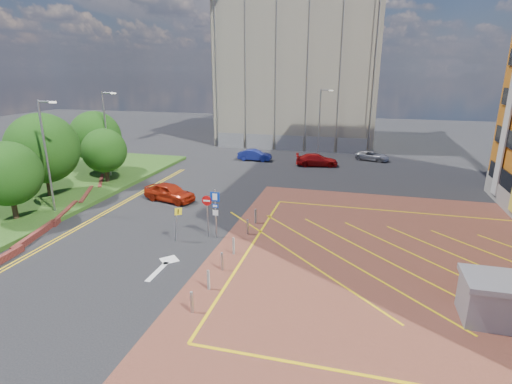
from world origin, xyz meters
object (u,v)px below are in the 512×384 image
at_px(lamp_left_near, 47,152).
at_px(lamp_left_far, 107,131).
at_px(car_blue_back, 255,155).
at_px(tree_a, 8,174).
at_px(lamp_back, 320,120).
at_px(car_silver_back, 372,156).
at_px(tree_b, 43,148).
at_px(tree_c, 104,151).
at_px(car_red_left, 170,192).
at_px(tree_d, 95,137).
at_px(sign_cluster, 212,209).
at_px(warning_sign, 177,220).
at_px(car_red_back, 317,160).

bearing_deg(lamp_left_near, lamp_left_far, 101.31).
bearing_deg(car_blue_back, tree_a, 154.55).
relative_size(lamp_left_far, lamp_back, 1.00).
bearing_deg(lamp_back, lamp_left_far, -139.14).
bearing_deg(car_blue_back, car_silver_back, -74.85).
relative_size(tree_b, tree_c, 1.38).
distance_m(lamp_back, car_red_left, 23.43).
relative_size(tree_a, car_blue_back, 1.39).
distance_m(tree_d, car_silver_back, 30.45).
relative_size(tree_c, sign_cluster, 1.53).
bearing_deg(sign_cluster, tree_b, 165.74).
bearing_deg(tree_d, warning_sign, -41.44).
relative_size(car_red_left, car_blue_back, 1.12).
relative_size(tree_c, warning_sign, 2.18).
height_order(lamp_left_far, car_red_back, lamp_left_far).
relative_size(tree_a, car_red_back, 1.18).
relative_size(lamp_left_near, lamp_back, 1.00).
distance_m(tree_c, car_red_left, 8.70).
xyz_separation_m(lamp_left_far, car_blue_back, (11.56, 11.22, -4.02)).
distance_m(tree_a, car_silver_back, 36.38).
distance_m(sign_cluster, warning_sign, 2.28).
xyz_separation_m(tree_d, car_blue_back, (13.64, 10.22, -3.23)).
relative_size(tree_d, car_silver_back, 1.57).
bearing_deg(lamp_back, car_blue_back, -145.41).
distance_m(tree_d, lamp_left_near, 11.76).
relative_size(tree_c, lamp_left_near, 0.61).
bearing_deg(tree_b, lamp_back, 49.59).
xyz_separation_m(tree_c, car_red_back, (17.97, 12.36, -2.53)).
bearing_deg(tree_c, car_red_back, 34.51).
bearing_deg(tree_c, warning_sign, -40.48).
bearing_deg(warning_sign, sign_cluster, 30.68).
xyz_separation_m(warning_sign, car_blue_back, (-1.25, 23.36, -0.79)).
relative_size(lamp_left_far, warning_sign, 3.56).
bearing_deg(tree_d, lamp_back, 36.09).
height_order(sign_cluster, warning_sign, sign_cluster).
xyz_separation_m(tree_c, tree_d, (-3.00, 3.00, 0.68)).
height_order(lamp_left_far, sign_cluster, lamp_left_far).
bearing_deg(lamp_back, warning_sign, -101.43).
bearing_deg(car_silver_back, lamp_back, 96.62).
relative_size(lamp_left_far, car_silver_back, 2.07).
xyz_separation_m(lamp_left_near, lamp_back, (16.50, 26.00, -0.30)).
bearing_deg(car_blue_back, sign_cluster, -171.74).
bearing_deg(car_red_left, tree_a, 143.87).
relative_size(car_red_left, car_silver_back, 1.13).
relative_size(lamp_left_far, car_blue_back, 2.06).
height_order(tree_a, sign_cluster, tree_a).
xyz_separation_m(lamp_left_near, car_red_left, (6.72, 5.03, -3.92)).
bearing_deg(lamp_left_near, warning_sign, -11.23).
height_order(tree_a, tree_b, tree_b).
distance_m(sign_cluster, car_blue_back, 22.49).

